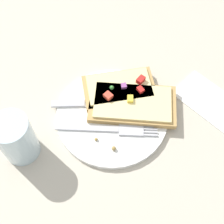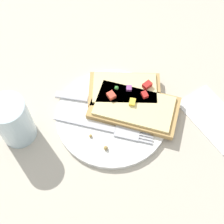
{
  "view_description": "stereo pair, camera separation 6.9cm",
  "coord_description": "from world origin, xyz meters",
  "px_view_note": "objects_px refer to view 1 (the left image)",
  "views": [
    {
      "loc": [
        0.24,
        -0.25,
        0.62
      ],
      "look_at": [
        0.0,
        0.0,
        0.02
      ],
      "focal_mm": 50.0,
      "sensor_mm": 36.0,
      "label": 1
    },
    {
      "loc": [
        0.29,
        -0.19,
        0.62
      ],
      "look_at": [
        0.0,
        0.0,
        0.02
      ],
      "focal_mm": 50.0,
      "sensor_mm": 36.0,
      "label": 2
    }
  ],
  "objects_px": {
    "drinking_glass": "(16,138)",
    "napkin": "(209,100)",
    "fork": "(112,129)",
    "pizza_slice_main": "(132,104)",
    "knife": "(88,103)",
    "plate": "(112,116)",
    "pizza_slice_corner": "(119,88)"
  },
  "relations": [
    {
      "from": "fork",
      "to": "knife",
      "type": "distance_m",
      "value": 0.09
    },
    {
      "from": "plate",
      "to": "pizza_slice_corner",
      "type": "distance_m",
      "value": 0.07
    },
    {
      "from": "drinking_glass",
      "to": "napkin",
      "type": "relative_size",
      "value": 0.73
    },
    {
      "from": "pizza_slice_corner",
      "to": "fork",
      "type": "bearing_deg",
      "value": 70.42
    },
    {
      "from": "fork",
      "to": "napkin",
      "type": "bearing_deg",
      "value": 22.07
    },
    {
      "from": "pizza_slice_main",
      "to": "drinking_glass",
      "type": "bearing_deg",
      "value": 28.3
    },
    {
      "from": "drinking_glass",
      "to": "napkin",
      "type": "distance_m",
      "value": 0.44
    },
    {
      "from": "pizza_slice_corner",
      "to": "napkin",
      "type": "bearing_deg",
      "value": 163.85
    },
    {
      "from": "pizza_slice_corner",
      "to": "napkin",
      "type": "distance_m",
      "value": 0.21
    },
    {
      "from": "plate",
      "to": "napkin",
      "type": "bearing_deg",
      "value": 55.14
    },
    {
      "from": "pizza_slice_main",
      "to": "napkin",
      "type": "distance_m",
      "value": 0.18
    },
    {
      "from": "plate",
      "to": "pizza_slice_main",
      "type": "distance_m",
      "value": 0.05
    },
    {
      "from": "fork",
      "to": "drinking_glass",
      "type": "bearing_deg",
      "value": -165.14
    },
    {
      "from": "pizza_slice_corner",
      "to": "napkin",
      "type": "xyz_separation_m",
      "value": [
        0.17,
        0.13,
        -0.02
      ]
    },
    {
      "from": "plate",
      "to": "knife",
      "type": "distance_m",
      "value": 0.06
    },
    {
      "from": "drinking_glass",
      "to": "fork",
      "type": "bearing_deg",
      "value": 57.11
    },
    {
      "from": "fork",
      "to": "pizza_slice_corner",
      "type": "bearing_deg",
      "value": 82.99
    },
    {
      "from": "pizza_slice_corner",
      "to": "pizza_slice_main",
      "type": "bearing_deg",
      "value": 114.08
    },
    {
      "from": "knife",
      "to": "plate",
      "type": "bearing_deg",
      "value": -28.26
    },
    {
      "from": "plate",
      "to": "knife",
      "type": "xyz_separation_m",
      "value": [
        -0.06,
        -0.02,
        0.01
      ]
    },
    {
      "from": "pizza_slice_main",
      "to": "pizza_slice_corner",
      "type": "height_order",
      "value": "pizza_slice_corner"
    },
    {
      "from": "plate",
      "to": "drinking_glass",
      "type": "distance_m",
      "value": 0.21
    },
    {
      "from": "pizza_slice_main",
      "to": "napkin",
      "type": "xyz_separation_m",
      "value": [
        0.12,
        0.14,
        -0.02
      ]
    },
    {
      "from": "fork",
      "to": "pizza_slice_main",
      "type": "bearing_deg",
      "value": 55.72
    },
    {
      "from": "pizza_slice_main",
      "to": "plate",
      "type": "bearing_deg",
      "value": 30.51
    },
    {
      "from": "fork",
      "to": "napkin",
      "type": "xyz_separation_m",
      "value": [
        0.11,
        0.22,
        -0.01
      ]
    },
    {
      "from": "knife",
      "to": "drinking_glass",
      "type": "xyz_separation_m",
      "value": [
        -0.02,
        -0.17,
        0.04
      ]
    },
    {
      "from": "pizza_slice_corner",
      "to": "drinking_glass",
      "type": "distance_m",
      "value": 0.26
    },
    {
      "from": "napkin",
      "to": "plate",
      "type": "bearing_deg",
      "value": -124.86
    },
    {
      "from": "knife",
      "to": "napkin",
      "type": "height_order",
      "value": "knife"
    },
    {
      "from": "plate",
      "to": "pizza_slice_corner",
      "type": "bearing_deg",
      "value": 119.52
    },
    {
      "from": "drinking_glass",
      "to": "pizza_slice_corner",
      "type": "bearing_deg",
      "value": 79.63
    }
  ]
}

